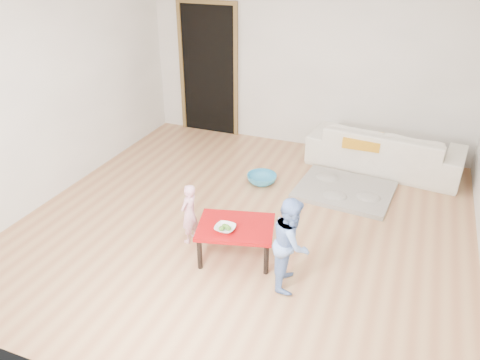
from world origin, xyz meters
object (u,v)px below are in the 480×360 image
Objects in this scene: sofa at (385,149)px; child_blue at (291,243)px; red_table at (236,241)px; basin at (262,179)px; bowl at (225,228)px; child_pink at (189,214)px.

sofa is 2.25× the size of child_blue.
red_table reaches higher than basin.
basin is (-0.22, 1.75, -0.34)m from bowl.
red_table is at bearing 89.60° from child_pink.
sofa is 2.96m from child_blue.
red_table is 1.12× the size of child_pink.
sofa is at bearing -20.86° from child_blue.
bowl is 0.51× the size of basin.
bowl is (-1.24, -2.83, 0.10)m from sofa.
basin is (-0.91, 1.83, -0.40)m from child_blue.
bowl is 0.30× the size of child_pink.
bowl is 0.55m from child_pink.
sofa reaches higher than red_table.
child_pink is (-0.57, 0.09, 0.15)m from red_table.
child_pink is at bearing 171.42° from red_table.
basin is (0.29, 1.55, -0.28)m from child_pink.
child_blue is (-0.54, -2.90, 0.16)m from sofa.
bowl is 0.22× the size of child_blue.
sofa is at bearing 36.40° from basin.
child_blue reaches higher than sofa.
child_pink is 1.70× the size of basin.
bowl reaches higher than red_table.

